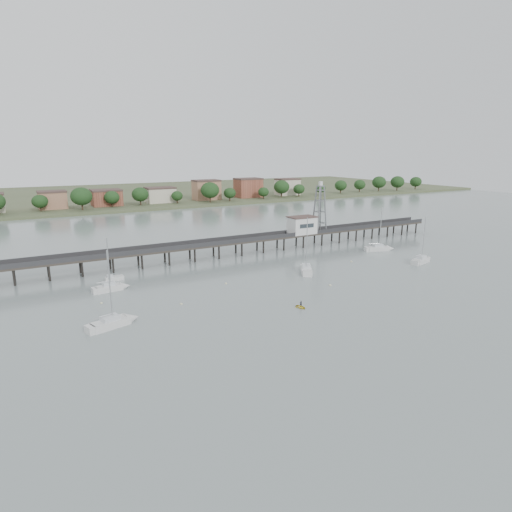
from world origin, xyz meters
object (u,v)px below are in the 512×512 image
at_px(pier, 228,243).
at_px(sailboat_b, 114,287).
at_px(sailboat_a, 118,321).
at_px(white_tender, 114,278).
at_px(lattice_tower, 320,209).
at_px(sailboat_c, 306,268).
at_px(sailboat_e, 382,248).
at_px(yellow_dinghy, 301,308).
at_px(sailboat_d, 423,260).

xyz_separation_m(pier, sailboat_b, (-33.86, -15.64, -3.15)).
height_order(sailboat_a, white_tender, sailboat_a).
bearing_deg(pier, lattice_tower, 0.00).
distance_m(sailboat_b, sailboat_c, 44.61).
bearing_deg(sailboat_b, lattice_tower, 7.14).
distance_m(lattice_tower, sailboat_c, 33.15).
xyz_separation_m(pier, sailboat_e, (42.54, -16.03, -3.15)).
distance_m(lattice_tower, sailboat_b, 68.01).
bearing_deg(sailboat_b, sailboat_e, -6.61).
bearing_deg(sailboat_b, sailboat_c, -15.92).
bearing_deg(sailboat_a, sailboat_c, -2.50).
bearing_deg(pier, sailboat_a, -136.60).
bearing_deg(lattice_tower, white_tender, -172.49).
bearing_deg(white_tender, sailboat_a, -100.52).
relative_size(white_tender, yellow_dinghy, 1.78).
xyz_separation_m(lattice_tower, sailboat_c, (-21.37, -23.08, -10.46)).
height_order(sailboat_e, sailboat_c, sailboat_c).
bearing_deg(sailboat_e, sailboat_a, -147.04).
height_order(sailboat_e, white_tender, sailboat_e).
height_order(pier, yellow_dinghy, pier).
xyz_separation_m(sailboat_b, sailboat_d, (75.95, -15.59, -0.01)).
bearing_deg(pier, sailboat_e, -20.65).
bearing_deg(sailboat_d, yellow_dinghy, 179.67).
bearing_deg(sailboat_c, lattice_tower, -11.60).
bearing_deg(sailboat_b, yellow_dinghy, -50.43).
distance_m(sailboat_a, sailboat_c, 48.63).
xyz_separation_m(sailboat_b, sailboat_c, (43.99, -7.45, -0.01)).
relative_size(lattice_tower, white_tender, 3.81).
relative_size(sailboat_a, sailboat_c, 0.99).
distance_m(sailboat_b, yellow_dinghy, 39.70).
bearing_deg(sailboat_c, white_tender, 102.24).
xyz_separation_m(sailboat_b, yellow_dinghy, (28.49, -27.63, -0.65)).
bearing_deg(lattice_tower, sailboat_b, -166.54).
xyz_separation_m(sailboat_d, sailboat_a, (-79.11, -3.77, -0.00)).
distance_m(pier, sailboat_c, 25.40).
xyz_separation_m(sailboat_a, sailboat_c, (47.15, 11.92, -0.00)).
xyz_separation_m(sailboat_b, sailboat_e, (76.41, -0.40, -0.01)).
relative_size(sailboat_e, yellow_dinghy, 5.94).
distance_m(pier, white_tender, 33.74).
bearing_deg(sailboat_e, lattice_tower, 144.11).
xyz_separation_m(sailboat_a, white_tender, (4.52, 26.57, -0.15)).
height_order(sailboat_c, white_tender, sailboat_c).
bearing_deg(sailboat_e, sailboat_c, -148.18).
relative_size(pier, white_tender, 36.85).
bearing_deg(sailboat_e, sailboat_d, -72.17).
distance_m(lattice_tower, sailboat_a, 77.65).
bearing_deg(sailboat_e, white_tender, -166.23).
bearing_deg(sailboat_a, lattice_tower, 10.37).
height_order(sailboat_a, yellow_dinghy, sailboat_a).
relative_size(sailboat_e, sailboat_c, 0.97).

